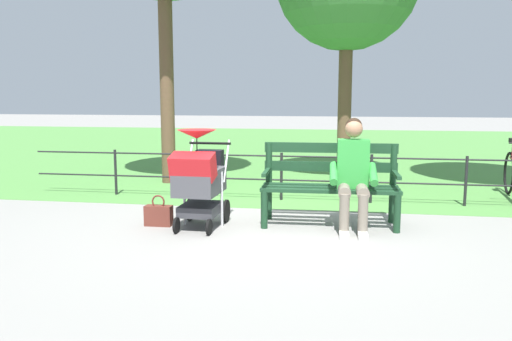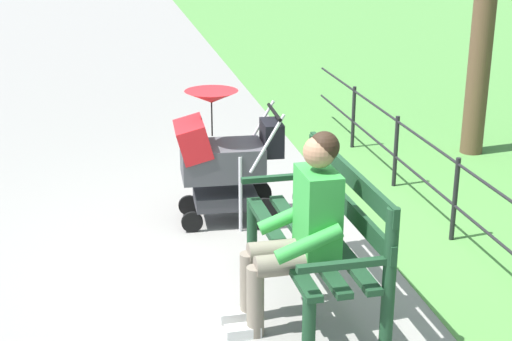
% 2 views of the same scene
% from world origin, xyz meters
% --- Properties ---
extents(ground_plane, '(60.00, 60.00, 0.00)m').
position_xyz_m(ground_plane, '(0.00, 0.00, 0.00)').
color(ground_plane, gray).
extents(grass_lawn, '(40.00, 16.00, 0.01)m').
position_xyz_m(grass_lawn, '(0.00, -8.80, 0.00)').
color(grass_lawn, '#518E42').
rests_on(grass_lawn, ground).
extents(park_bench, '(1.61, 0.64, 0.96)m').
position_xyz_m(park_bench, '(-0.73, -0.12, 0.53)').
color(park_bench, '#193D23').
rests_on(park_bench, ground).
extents(person_on_bench, '(0.54, 0.74, 1.28)m').
position_xyz_m(person_on_bench, '(-1.00, 0.11, 0.68)').
color(person_on_bench, slate).
rests_on(person_on_bench, ground).
extents(stroller, '(0.53, 0.91, 1.15)m').
position_xyz_m(stroller, '(0.74, 0.34, 0.59)').
color(stroller, black).
rests_on(stroller, ground).
extents(handbag, '(0.32, 0.14, 0.37)m').
position_xyz_m(handbag, '(1.26, 0.30, 0.13)').
color(handbag, brown).
rests_on(handbag, ground).
extents(park_fence, '(7.71, 0.04, 0.70)m').
position_xyz_m(park_fence, '(-0.28, -1.43, 0.42)').
color(park_fence, black).
rests_on(park_fence, ground).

